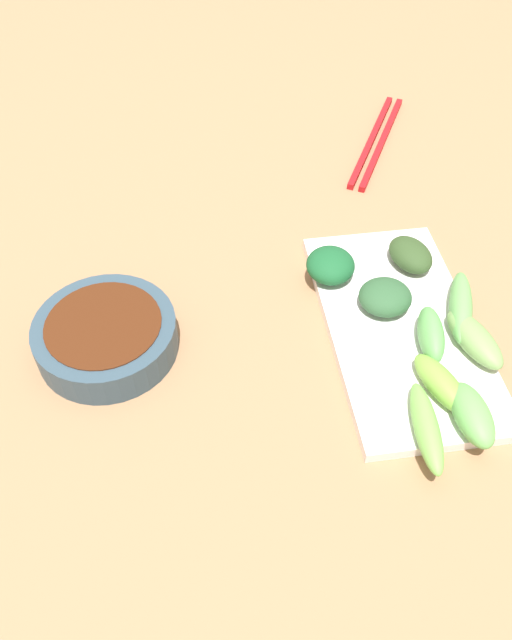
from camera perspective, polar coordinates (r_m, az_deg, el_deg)
tabletop at (r=0.66m, az=2.10°, el=-1.01°), size 2.10×2.10×0.02m
sauce_bowl at (r=0.64m, az=-13.34°, el=-1.31°), size 0.14×0.14×0.04m
serving_plate at (r=0.66m, az=12.85°, el=-0.69°), size 0.15×0.28×0.01m
broccoli_leafy_0 at (r=0.71m, az=13.71°, el=5.72°), size 0.06×0.07×0.03m
broccoli_stalk_1 at (r=0.59m, az=18.84°, el=-8.06°), size 0.03×0.07×0.03m
broccoli_leafy_2 at (r=0.66m, az=11.62°, el=1.78°), size 0.06×0.05×0.03m
broccoli_stalk_3 at (r=0.67m, az=17.91°, el=1.17°), size 0.06×0.10×0.02m
broccoli_stalk_4 at (r=0.60m, az=16.33°, el=-5.53°), size 0.05×0.08×0.02m
broccoli_stalk_5 at (r=0.63m, az=15.43°, el=-1.26°), size 0.04×0.07×0.03m
broccoli_leafy_6 at (r=0.68m, az=6.71°, el=4.91°), size 0.06×0.06×0.03m
broccoli_stalk_7 at (r=0.65m, az=19.03°, el=-1.61°), size 0.05×0.08×0.02m
broccoli_stalk_8 at (r=0.57m, az=15.05°, el=-9.30°), size 0.03×0.09×0.02m
chopsticks at (r=0.92m, az=10.79°, el=15.52°), size 0.13×0.21×0.01m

